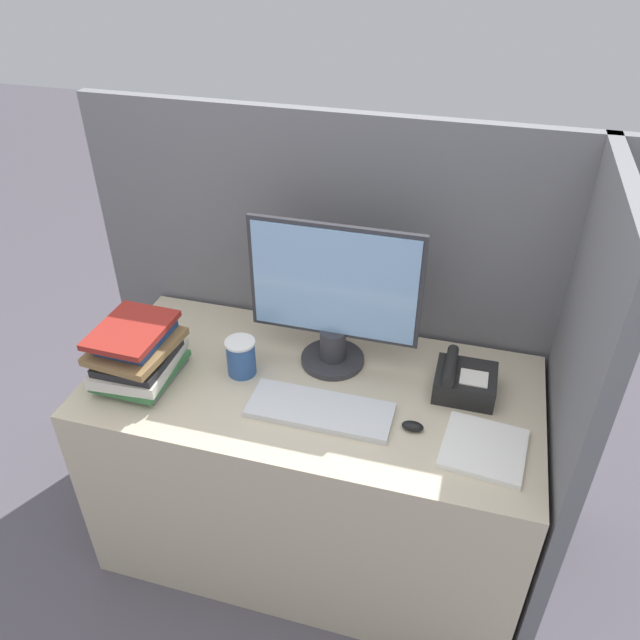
{
  "coord_description": "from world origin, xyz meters",
  "views": [
    {
      "loc": [
        0.44,
        -1.12,
        2.09
      ],
      "look_at": [
        0.02,
        0.39,
        1.01
      ],
      "focal_mm": 35.0,
      "sensor_mm": 36.0,
      "label": 1
    }
  ],
  "objects_px": {
    "book_stack": "(138,354)",
    "monitor": "(334,301)",
    "mouse": "(413,426)",
    "coffee_cup": "(241,357)",
    "keyboard": "(320,410)",
    "desk_telephone": "(464,381)"
  },
  "relations": [
    {
      "from": "book_stack",
      "to": "coffee_cup",
      "type": "bearing_deg",
      "value": 20.97
    },
    {
      "from": "keyboard",
      "to": "mouse",
      "type": "bearing_deg",
      "value": 0.85
    },
    {
      "from": "book_stack",
      "to": "monitor",
      "type": "bearing_deg",
      "value": 23.89
    },
    {
      "from": "monitor",
      "to": "desk_telephone",
      "type": "bearing_deg",
      "value": -5.49
    },
    {
      "from": "monitor",
      "to": "book_stack",
      "type": "bearing_deg",
      "value": -156.11
    },
    {
      "from": "monitor",
      "to": "keyboard",
      "type": "distance_m",
      "value": 0.35
    },
    {
      "from": "monitor",
      "to": "book_stack",
      "type": "xyz_separation_m",
      "value": [
        -0.58,
        -0.26,
        -0.14
      ]
    },
    {
      "from": "monitor",
      "to": "coffee_cup",
      "type": "distance_m",
      "value": 0.36
    },
    {
      "from": "mouse",
      "to": "book_stack",
      "type": "distance_m",
      "value": 0.89
    },
    {
      "from": "monitor",
      "to": "book_stack",
      "type": "relative_size",
      "value": 1.81
    },
    {
      "from": "monitor",
      "to": "coffee_cup",
      "type": "bearing_deg",
      "value": -153.0
    },
    {
      "from": "mouse",
      "to": "coffee_cup",
      "type": "relative_size",
      "value": 0.51
    },
    {
      "from": "book_stack",
      "to": "keyboard",
      "type": "bearing_deg",
      "value": -0.01
    },
    {
      "from": "keyboard",
      "to": "mouse",
      "type": "distance_m",
      "value": 0.28
    },
    {
      "from": "keyboard",
      "to": "desk_telephone",
      "type": "relative_size",
      "value": 2.35
    },
    {
      "from": "book_stack",
      "to": "desk_telephone",
      "type": "bearing_deg",
      "value": 11.88
    },
    {
      "from": "coffee_cup",
      "to": "desk_telephone",
      "type": "height_order",
      "value": "coffee_cup"
    },
    {
      "from": "mouse",
      "to": "coffee_cup",
      "type": "xyz_separation_m",
      "value": [
        -0.58,
        0.11,
        0.05
      ]
    },
    {
      "from": "book_stack",
      "to": "desk_telephone",
      "type": "xyz_separation_m",
      "value": [
        1.02,
        0.21,
        -0.06
      ]
    },
    {
      "from": "mouse",
      "to": "desk_telephone",
      "type": "distance_m",
      "value": 0.25
    },
    {
      "from": "mouse",
      "to": "desk_telephone",
      "type": "xyz_separation_m",
      "value": [
        0.13,
        0.21,
        0.03
      ]
    },
    {
      "from": "mouse",
      "to": "coffee_cup",
      "type": "height_order",
      "value": "coffee_cup"
    }
  ]
}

